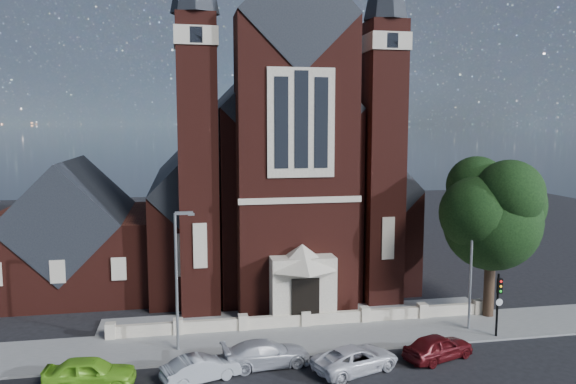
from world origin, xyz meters
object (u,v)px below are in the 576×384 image
car_lime_van (90,373)px  car_silver_a (201,368)px  street_lamp_left (178,273)px  street_lamp_right (473,259)px  traffic_signal (498,297)px  car_white_suv (356,359)px  parish_hall (74,239)px  street_tree (496,216)px  car_silver_b (266,354)px  car_dark_red (438,347)px  church (267,177)px

car_lime_van → car_silver_a: size_ratio=1.12×
car_lime_van → street_lamp_left: bearing=-44.8°
street_lamp_right → traffic_signal: size_ratio=2.02×
car_lime_van → car_white_suv: (13.45, -0.65, -0.09)m
parish_hall → car_lime_van: 18.36m
street_tree → car_silver_b: size_ratio=2.24×
traffic_signal → car_silver_a: bearing=-172.3°
street_lamp_left → traffic_signal: street_lamp_left is taller
car_silver_a → car_silver_b: 3.68m
car_white_suv → car_dark_red: 4.95m
parish_hall → car_silver_a: 20.45m
car_lime_van → car_dark_red: 18.37m
car_silver_b → street_lamp_right: bearing=-83.8°
street_lamp_right → car_silver_a: size_ratio=2.04×
car_silver_b → car_dark_red: (9.46, -0.91, 0.02)m
car_white_suv → car_lime_van: bearing=67.4°
church → car_silver_a: (-6.84, -22.91, -7.53)m
traffic_signal → car_silver_a: (-17.84, -2.40, -1.93)m
street_tree → street_lamp_right: bearing=-145.7°
car_silver_a → car_dark_red: (12.97, 0.21, 0.06)m
street_lamp_left → church: bearing=67.3°
street_lamp_left → car_lime_van: street_lamp_left is taller
church → street_tree: 21.38m
street_lamp_left → car_dark_red: street_lamp_left is taller
parish_hall → car_lime_van: parish_hall is taller
car_dark_red → traffic_signal: bearing=-85.6°
traffic_signal → car_dark_red: size_ratio=0.96×
car_lime_van → car_dark_red: car_lime_van is taller
street_lamp_right → car_lime_van: street_lamp_right is taller
parish_hall → street_tree: size_ratio=1.14×
car_silver_a → car_dark_red: size_ratio=0.95×
street_lamp_left → traffic_signal: (18.91, -1.57, -2.02)m
street_tree → street_lamp_right: 3.84m
car_silver_a → car_lime_van: bearing=67.5°
street_lamp_right → car_dark_red: street_lamp_right is taller
parish_hall → car_silver_b: size_ratio=2.55×
traffic_signal → car_dark_red: 5.66m
car_lime_van → car_silver_b: 8.95m
car_white_suv → car_dark_red: size_ratio=1.14×
church → street_lamp_right: 21.76m
car_lime_van → car_silver_a: bearing=-88.3°
car_silver_a → street_tree: bearing=-93.0°
car_lime_van → car_dark_red: bearing=-85.3°
church → car_silver_b: size_ratio=7.30×
car_silver_a → car_white_suv: 8.05m
street_lamp_right → car_white_suv: 10.63m
street_tree → car_lime_van: 26.16m
traffic_signal → car_lime_van: traffic_signal is taller
car_silver_a → car_silver_b: car_silver_b is taller
traffic_signal → car_silver_b: traffic_signal is taller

